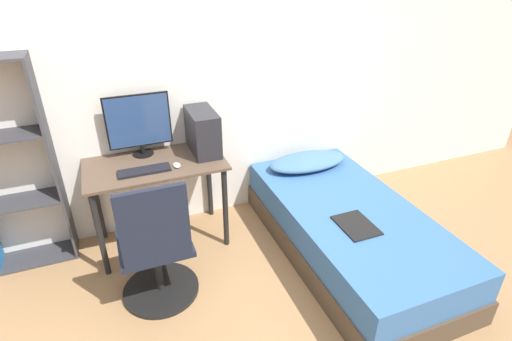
% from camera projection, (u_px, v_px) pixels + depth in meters
% --- Properties ---
extents(ground_plane, '(14.00, 14.00, 0.00)m').
position_uv_depth(ground_plane, '(248.00, 324.00, 2.63)').
color(ground_plane, '#9E754C').
extents(wall_back, '(8.00, 0.05, 2.50)m').
position_uv_depth(wall_back, '(185.00, 82.00, 3.17)').
color(wall_back, silver).
rests_on(wall_back, ground_plane).
extents(desk, '(1.05, 0.57, 0.74)m').
position_uv_depth(desk, '(157.00, 177.00, 3.11)').
color(desk, brown).
rests_on(desk, ground_plane).
extents(office_chair, '(0.54, 0.54, 0.98)m').
position_uv_depth(office_chair, '(157.00, 256.00, 2.66)').
color(office_chair, black).
rests_on(office_chair, ground_plane).
extents(bed, '(0.97, 1.97, 0.43)m').
position_uv_depth(bed, '(349.00, 231.00, 3.17)').
color(bed, '#4C3D2D').
rests_on(bed, ground_plane).
extents(pillow, '(0.73, 0.36, 0.11)m').
position_uv_depth(pillow, '(308.00, 161.00, 3.63)').
color(pillow, teal).
rests_on(pillow, bed).
extents(magazine, '(0.24, 0.32, 0.01)m').
position_uv_depth(magazine, '(356.00, 225.00, 2.86)').
color(magazine, black).
rests_on(magazine, bed).
extents(monitor, '(0.49, 0.16, 0.49)m').
position_uv_depth(monitor, '(139.00, 123.00, 3.06)').
color(monitor, black).
rests_on(monitor, desk).
extents(keyboard, '(0.38, 0.12, 0.02)m').
position_uv_depth(keyboard, '(144.00, 171.00, 2.92)').
color(keyboard, black).
rests_on(keyboard, desk).
extents(pc_tower, '(0.20, 0.40, 0.34)m').
position_uv_depth(pc_tower, '(203.00, 132.00, 3.15)').
color(pc_tower, '#232328').
rests_on(pc_tower, desk).
extents(mouse, '(0.06, 0.09, 0.02)m').
position_uv_depth(mouse, '(177.00, 165.00, 3.00)').
color(mouse, silver).
rests_on(mouse, desk).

